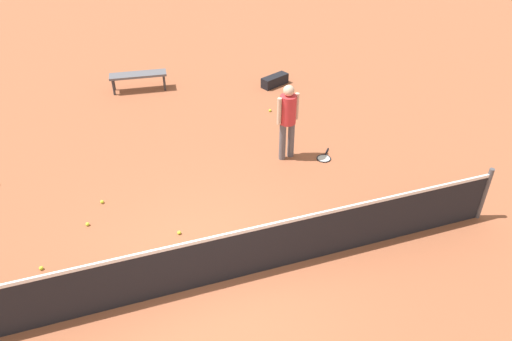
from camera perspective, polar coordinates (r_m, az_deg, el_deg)
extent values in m
plane|color=#9E5638|center=(8.12, -4.75, -12.63)|extent=(40.00, 40.00, 0.00)
cylinder|color=#4C4C51|center=(9.81, 24.56, -2.42)|extent=(0.09, 0.09, 1.07)
cube|color=black|center=(7.79, -4.91, -10.35)|extent=(10.00, 0.02, 0.91)
cube|color=white|center=(7.45, -5.09, -7.72)|extent=(10.00, 0.04, 0.06)
cylinder|color=#595960|center=(10.63, 3.03, 3.29)|extent=(0.17, 0.17, 0.85)
cylinder|color=#595960|center=(10.73, 4.01, 3.61)|extent=(0.17, 0.17, 0.85)
cylinder|color=red|center=(10.32, 3.67, 6.94)|extent=(0.41, 0.41, 0.62)
cylinder|color=beige|center=(10.20, 2.67, 6.76)|extent=(0.11, 0.11, 0.58)
cylinder|color=beige|center=(10.42, 4.65, 7.32)|extent=(0.11, 0.11, 0.58)
sphere|color=beige|center=(10.13, 3.76, 9.07)|extent=(0.27, 0.27, 0.23)
torus|color=black|center=(10.92, 7.72, 1.37)|extent=(0.44, 0.44, 0.02)
cylinder|color=silver|center=(10.92, 7.72, 1.37)|extent=(0.37, 0.37, 0.00)
cylinder|color=black|center=(11.15, 8.06, 2.15)|extent=(0.20, 0.24, 0.03)
sphere|color=#C6E033|center=(9.55, -18.64, -5.81)|extent=(0.07, 0.07, 0.07)
sphere|color=#C6E033|center=(12.69, 1.61, 6.86)|extent=(0.07, 0.07, 0.07)
sphere|color=#C6E033|center=(8.97, -23.27, -10.18)|extent=(0.07, 0.07, 0.07)
sphere|color=#C6E033|center=(10.00, -17.13, -3.43)|extent=(0.07, 0.07, 0.07)
sphere|color=#C6E033|center=(8.98, -8.75, -7.01)|extent=(0.07, 0.07, 0.07)
cube|color=#595960|center=(13.98, -13.30, 10.57)|extent=(1.54, 0.57, 0.06)
cylinder|color=#333338|center=(14.21, -10.46, 10.26)|extent=(0.07, 0.07, 0.42)
cylinder|color=#333338|center=(14.25, -15.89, 9.57)|extent=(0.07, 0.07, 0.42)
cylinder|color=#333338|center=(13.94, -10.38, 9.77)|extent=(0.07, 0.07, 0.42)
cylinder|color=#333338|center=(13.98, -15.91, 9.07)|extent=(0.07, 0.07, 0.42)
cube|color=black|center=(14.03, 2.15, 10.19)|extent=(0.85, 0.57, 0.28)
cylinder|color=black|center=(14.26, 3.18, 10.57)|extent=(0.20, 0.28, 0.27)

